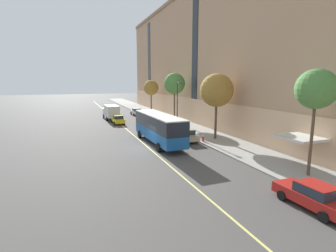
{
  "coord_description": "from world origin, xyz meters",
  "views": [
    {
      "loc": [
        -8.12,
        -27.75,
        7.52
      ],
      "look_at": [
        3.38,
        3.15,
        1.8
      ],
      "focal_mm": 28.0,
      "sensor_mm": 36.0,
      "label": 1
    }
  ],
  "objects_px": {
    "parked_car_red_0": "(314,196)",
    "taxi_cab": "(118,119)",
    "street_lamp": "(178,101)",
    "parked_car_white_2": "(136,112)",
    "street_tree_far_downtown": "(151,88)",
    "parked_car_champagne_3": "(186,135)",
    "street_tree_near_corner": "(316,90)",
    "fire_hydrant": "(203,139)",
    "box_truck": "(111,111)",
    "street_tree_mid_block": "(217,90)",
    "street_tree_far_uptown": "(174,84)",
    "city_bus": "(159,127)"
  },
  "relations": [
    {
      "from": "parked_car_white_2",
      "to": "street_tree_far_downtown",
      "type": "distance_m",
      "value": 6.53
    },
    {
      "from": "parked_car_red_0",
      "to": "street_tree_far_uptown",
      "type": "height_order",
      "value": "street_tree_far_uptown"
    },
    {
      "from": "city_bus",
      "to": "parked_car_white_2",
      "type": "height_order",
      "value": "city_bus"
    },
    {
      "from": "street_tree_near_corner",
      "to": "street_tree_far_downtown",
      "type": "xyz_separation_m",
      "value": [
        0.0,
        42.77,
        -0.95
      ]
    },
    {
      "from": "fire_hydrant",
      "to": "taxi_cab",
      "type": "bearing_deg",
      "value": 112.34
    },
    {
      "from": "parked_car_white_2",
      "to": "street_tree_near_corner",
      "type": "height_order",
      "value": "street_tree_near_corner"
    },
    {
      "from": "street_tree_near_corner",
      "to": "fire_hydrant",
      "type": "distance_m",
      "value": 14.96
    },
    {
      "from": "parked_car_white_2",
      "to": "fire_hydrant",
      "type": "distance_m",
      "value": 28.17
    },
    {
      "from": "city_bus",
      "to": "street_tree_far_uptown",
      "type": "height_order",
      "value": "street_tree_far_uptown"
    },
    {
      "from": "street_lamp",
      "to": "box_truck",
      "type": "bearing_deg",
      "value": 118.2
    },
    {
      "from": "street_tree_far_downtown",
      "to": "street_tree_near_corner",
      "type": "bearing_deg",
      "value": -90.0
    },
    {
      "from": "parked_car_red_0",
      "to": "parked_car_white_2",
      "type": "xyz_separation_m",
      "value": [
        0.26,
        45.44,
        -0.0
      ]
    },
    {
      "from": "parked_car_champagne_3",
      "to": "street_tree_far_downtown",
      "type": "xyz_separation_m",
      "value": [
        3.93,
        27.98,
        5.13
      ]
    },
    {
      "from": "parked_car_red_0",
      "to": "parked_car_white_2",
      "type": "height_order",
      "value": "same"
    },
    {
      "from": "box_truck",
      "to": "street_tree_near_corner",
      "type": "distance_m",
      "value": 38.16
    },
    {
      "from": "parked_car_champagne_3",
      "to": "street_tree_mid_block",
      "type": "xyz_separation_m",
      "value": [
        3.93,
        -0.53,
        5.53
      ]
    },
    {
      "from": "street_tree_far_uptown",
      "to": "street_tree_far_downtown",
      "type": "xyz_separation_m",
      "value": [
        0.0,
        14.26,
        -1.08
      ]
    },
    {
      "from": "parked_car_red_0",
      "to": "taxi_cab",
      "type": "relative_size",
      "value": 1.04
    },
    {
      "from": "parked_car_red_0",
      "to": "street_tree_mid_block",
      "type": "distance_m",
      "value": 19.48
    },
    {
      "from": "box_truck",
      "to": "street_tree_far_downtown",
      "type": "xyz_separation_m",
      "value": [
        10.03,
        6.32,
        4.28
      ]
    },
    {
      "from": "fire_hydrant",
      "to": "box_truck",
      "type": "bearing_deg",
      "value": 108.61
    },
    {
      "from": "taxi_cab",
      "to": "street_tree_far_downtown",
      "type": "relative_size",
      "value": 0.6
    },
    {
      "from": "street_tree_near_corner",
      "to": "street_tree_far_downtown",
      "type": "distance_m",
      "value": 42.78
    },
    {
      "from": "parked_car_champagne_3",
      "to": "street_lamp",
      "type": "xyz_separation_m",
      "value": [
        1.77,
        6.97,
        3.73
      ]
    },
    {
      "from": "parked_car_red_0",
      "to": "taxi_cab",
      "type": "bearing_deg",
      "value": 98.94
    },
    {
      "from": "fire_hydrant",
      "to": "street_tree_near_corner",
      "type": "bearing_deg",
      "value": -80.42
    },
    {
      "from": "fire_hydrant",
      "to": "street_tree_far_downtown",
      "type": "bearing_deg",
      "value": 85.62
    },
    {
      "from": "street_tree_mid_block",
      "to": "street_lamp",
      "type": "distance_m",
      "value": 8.01
    },
    {
      "from": "street_lamp",
      "to": "parked_car_white_2",
      "type": "bearing_deg",
      "value": 94.84
    },
    {
      "from": "city_bus",
      "to": "street_tree_near_corner",
      "type": "distance_m",
      "value": 17.17
    },
    {
      "from": "street_tree_mid_block",
      "to": "street_tree_far_uptown",
      "type": "distance_m",
      "value": 14.27
    },
    {
      "from": "city_bus",
      "to": "parked_car_champagne_3",
      "type": "distance_m",
      "value": 3.89
    },
    {
      "from": "street_tree_near_corner",
      "to": "street_tree_mid_block",
      "type": "xyz_separation_m",
      "value": [
        0.0,
        14.26,
        -0.55
      ]
    },
    {
      "from": "city_bus",
      "to": "street_tree_mid_block",
      "type": "height_order",
      "value": "street_tree_mid_block"
    },
    {
      "from": "box_truck",
      "to": "parked_car_red_0",
      "type": "bearing_deg",
      "value": -81.62
    },
    {
      "from": "street_tree_mid_block",
      "to": "street_tree_far_uptown",
      "type": "bearing_deg",
      "value": 90.0
    },
    {
      "from": "parked_car_white_2",
      "to": "street_tree_far_downtown",
      "type": "bearing_deg",
      "value": 18.78
    },
    {
      "from": "city_bus",
      "to": "fire_hydrant",
      "type": "xyz_separation_m",
      "value": [
        5.34,
        -1.29,
        -1.58
      ]
    },
    {
      "from": "parked_car_red_0",
      "to": "parked_car_white_2",
      "type": "distance_m",
      "value": 45.44
    },
    {
      "from": "fire_hydrant",
      "to": "parked_car_champagne_3",
      "type": "bearing_deg",
      "value": 139.28
    },
    {
      "from": "street_lamp",
      "to": "street_tree_near_corner",
      "type": "bearing_deg",
      "value": -84.35
    },
    {
      "from": "box_truck",
      "to": "fire_hydrant",
      "type": "distance_m",
      "value": 24.4
    },
    {
      "from": "parked_car_red_0",
      "to": "street_tree_far_downtown",
      "type": "xyz_separation_m",
      "value": [
        4.08,
        46.74,
        5.13
      ]
    },
    {
      "from": "street_tree_mid_block",
      "to": "street_tree_far_downtown",
      "type": "distance_m",
      "value": 28.52
    },
    {
      "from": "street_tree_near_corner",
      "to": "fire_hydrant",
      "type": "relative_size",
      "value": 11.49
    },
    {
      "from": "parked_car_red_0",
      "to": "box_truck",
      "type": "bearing_deg",
      "value": 98.38
    },
    {
      "from": "city_bus",
      "to": "street_lamp",
      "type": "distance_m",
      "value": 9.28
    },
    {
      "from": "city_bus",
      "to": "taxi_cab",
      "type": "bearing_deg",
      "value": 96.96
    },
    {
      "from": "parked_car_champagne_3",
      "to": "street_tree_far_uptown",
      "type": "height_order",
      "value": "street_tree_far_uptown"
    },
    {
      "from": "taxi_cab",
      "to": "street_tree_far_uptown",
      "type": "height_order",
      "value": "street_tree_far_uptown"
    }
  ]
}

